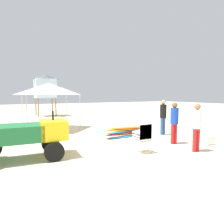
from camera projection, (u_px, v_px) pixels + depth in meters
ground at (138, 156)px, 6.43m from camera, size 80.00×80.00×0.00m
utility_cart at (27, 135)px, 6.05m from camera, size 2.65×1.50×1.50m
stacked_plastic_chairs at (144, 135)px, 6.69m from camera, size 0.48×0.48×1.11m
surfboard_pile at (125, 132)px, 9.32m from camera, size 2.44×0.65×0.48m
lifeguard_near_left at (174, 120)px, 7.95m from camera, size 0.32×0.32×1.72m
lifeguard_near_center at (163, 115)px, 9.81m from camera, size 0.32×0.32×1.77m
lifeguard_near_right at (197, 124)px, 6.86m from camera, size 0.32×0.32×1.72m
popup_canopy at (49, 89)px, 11.22m from camera, size 2.78×2.78×2.70m
lifeguard_tower at (45, 86)px, 18.37m from camera, size 1.98×1.98×3.97m
traffic_cone_near at (10, 138)px, 7.80m from camera, size 0.38×0.38×0.54m
cooler_box at (207, 140)px, 7.91m from camera, size 0.46×0.38×0.36m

